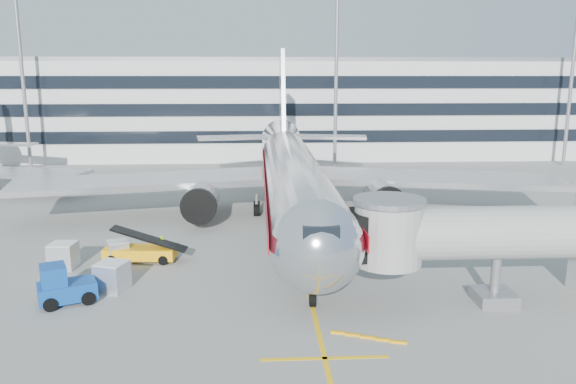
{
  "coord_description": "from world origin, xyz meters",
  "views": [
    {
      "loc": [
        -2.96,
        -37.76,
        12.8
      ],
      "look_at": [
        -0.71,
        4.88,
        4.0
      ],
      "focal_mm": 35.0,
      "sensor_mm": 36.0,
      "label": 1
    }
  ],
  "objects_px": {
    "belt_loader": "(140,251)",
    "main_jet": "(292,174)",
    "baggage_tug": "(63,287)",
    "cargo_container_right": "(63,256)",
    "cargo_container_front": "(118,251)",
    "cargo_container_left": "(112,276)",
    "ramp_worker": "(163,247)"
  },
  "relations": [
    {
      "from": "baggage_tug",
      "to": "cargo_container_front",
      "type": "xyz_separation_m",
      "value": [
        1.28,
        7.56,
        -0.29
      ]
    },
    {
      "from": "belt_loader",
      "to": "cargo_container_left",
      "type": "relative_size",
      "value": 2.51
    },
    {
      "from": "main_jet",
      "to": "belt_loader",
      "type": "xyz_separation_m",
      "value": [
        -11.38,
        -11.06,
        -3.53
      ]
    },
    {
      "from": "belt_loader",
      "to": "baggage_tug",
      "type": "xyz_separation_m",
      "value": [
        -2.85,
        -7.46,
        0.32
      ]
    },
    {
      "from": "cargo_container_front",
      "to": "baggage_tug",
      "type": "bearing_deg",
      "value": -99.64
    },
    {
      "from": "baggage_tug",
      "to": "cargo_container_right",
      "type": "height_order",
      "value": "baggage_tug"
    },
    {
      "from": "main_jet",
      "to": "cargo_container_left",
      "type": "distance_m",
      "value": 20.73
    },
    {
      "from": "main_jet",
      "to": "belt_loader",
      "type": "bearing_deg",
      "value": -135.8
    },
    {
      "from": "cargo_container_left",
      "to": "ramp_worker",
      "type": "relative_size",
      "value": 1.25
    },
    {
      "from": "main_jet",
      "to": "baggage_tug",
      "type": "distance_m",
      "value": 23.57
    },
    {
      "from": "baggage_tug",
      "to": "ramp_worker",
      "type": "distance_m",
      "value": 9.04
    },
    {
      "from": "baggage_tug",
      "to": "cargo_container_right",
      "type": "distance_m",
      "value": 6.53
    },
    {
      "from": "baggage_tug",
      "to": "cargo_container_front",
      "type": "relative_size",
      "value": 2.01
    },
    {
      "from": "cargo_container_front",
      "to": "ramp_worker",
      "type": "relative_size",
      "value": 1.06
    },
    {
      "from": "main_jet",
      "to": "cargo_container_right",
      "type": "relative_size",
      "value": 28.83
    },
    {
      "from": "cargo_container_left",
      "to": "cargo_container_right",
      "type": "distance_m",
      "value": 6.11
    },
    {
      "from": "cargo_container_left",
      "to": "cargo_container_right",
      "type": "xyz_separation_m",
      "value": [
        -4.35,
        4.28,
        -0.0
      ]
    },
    {
      "from": "ramp_worker",
      "to": "cargo_container_front",
      "type": "bearing_deg",
      "value": 151.55
    },
    {
      "from": "cargo_container_left",
      "to": "cargo_container_front",
      "type": "height_order",
      "value": "cargo_container_left"
    },
    {
      "from": "cargo_container_front",
      "to": "cargo_container_left",
      "type": "bearing_deg",
      "value": -79.91
    },
    {
      "from": "belt_loader",
      "to": "cargo_container_front",
      "type": "height_order",
      "value": "belt_loader"
    },
    {
      "from": "cargo_container_right",
      "to": "cargo_container_front",
      "type": "distance_m",
      "value": 3.62
    },
    {
      "from": "belt_loader",
      "to": "baggage_tug",
      "type": "height_order",
      "value": "belt_loader"
    },
    {
      "from": "belt_loader",
      "to": "main_jet",
      "type": "bearing_deg",
      "value": 44.2
    },
    {
      "from": "belt_loader",
      "to": "cargo_container_front",
      "type": "bearing_deg",
      "value": 176.29
    },
    {
      "from": "belt_loader",
      "to": "ramp_worker",
      "type": "relative_size",
      "value": 3.14
    },
    {
      "from": "main_jet",
      "to": "cargo_container_left",
      "type": "bearing_deg",
      "value": -125.72
    },
    {
      "from": "baggage_tug",
      "to": "cargo_container_right",
      "type": "xyz_separation_m",
      "value": [
        -2.06,
        6.19,
        -0.14
      ]
    },
    {
      "from": "ramp_worker",
      "to": "baggage_tug",
      "type": "bearing_deg",
      "value": -153.86
    },
    {
      "from": "main_jet",
      "to": "ramp_worker",
      "type": "xyz_separation_m",
      "value": [
        -9.86,
        -10.61,
        -3.39
      ]
    },
    {
      "from": "cargo_container_left",
      "to": "cargo_container_right",
      "type": "height_order",
      "value": "cargo_container_left"
    },
    {
      "from": "baggage_tug",
      "to": "cargo_container_left",
      "type": "relative_size",
      "value": 1.7
    }
  ]
}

